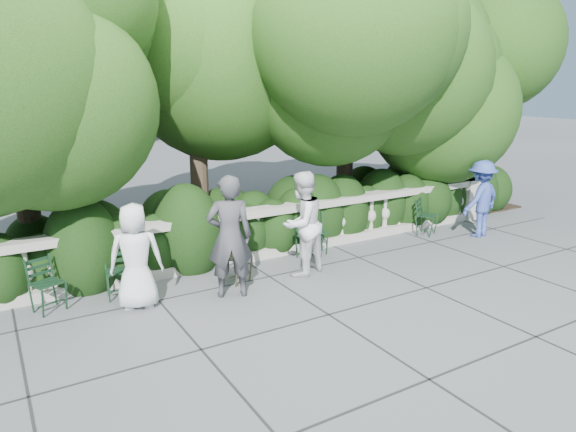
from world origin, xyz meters
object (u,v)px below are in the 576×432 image
chair_f (432,236)px  person_older_blue (481,199)px  chair_a (122,300)px  person_businessman (136,256)px  person_woman_grey (230,237)px  chair_c (318,255)px  chair_b (55,314)px  person_casual_man (302,224)px  chair_e (313,261)px  chair_weathered (243,284)px

chair_f → person_older_blue: 1.32m
chair_a → person_businessman: person_businessman is taller
person_woman_grey → chair_c: bearing=-138.9°
person_businessman → chair_b: bearing=-1.9°
person_woman_grey → person_casual_man: person_woman_grey is taller
chair_c → chair_a: bearing=-159.2°
chair_a → chair_e: bearing=8.5°
chair_a → chair_weathered: size_ratio=1.00×
chair_c → person_woman_grey: size_ratio=0.43×
chair_a → person_businessman: bearing=-56.1°
chair_weathered → person_businessman: person_businessman is taller
chair_weathered → person_casual_man: person_casual_man is taller
chair_c → chair_e: 0.33m
chair_a → person_woman_grey: size_ratio=0.43×
chair_a → person_woman_grey: person_woman_grey is taller
chair_e → person_woman_grey: person_woman_grey is taller
person_older_blue → person_casual_man: bearing=-8.3°
chair_a → person_older_blue: size_ratio=0.49×
chair_f → person_casual_man: size_ratio=0.45×
chair_a → chair_e: size_ratio=1.00×
chair_c → person_woman_grey: (-2.31, -0.92, 0.99)m
person_woman_grey → chair_f: bearing=-152.7°
chair_b → person_older_blue: person_older_blue is taller
person_businessman → person_older_blue: size_ratio=0.95×
chair_b → chair_weathered: size_ratio=1.00×
chair_weathered → person_woman_grey: person_woman_grey is taller
person_businessman → person_woman_grey: person_woman_grey is taller
chair_c → chair_e: size_ratio=1.00×
chair_e → person_businessman: (-3.45, -0.39, 0.81)m
chair_b → chair_f: size_ratio=1.00×
chair_weathered → chair_f: bearing=-18.8°
chair_a → chair_b: (-0.96, 0.03, 0.00)m
person_older_blue → person_woman_grey: bearing=-5.8°
chair_f → person_businessman: person_businessman is taller
chair_e → chair_f: same height
chair_e → person_woman_grey: 2.39m
person_businessman → chair_f: bearing=-159.3°
chair_a → person_casual_man: person_casual_man is taller
chair_c → chair_weathered: (-1.93, -0.58, 0.00)m
chair_c → chair_f: size_ratio=1.00×
chair_b → person_casual_man: bearing=-28.0°
chair_a → chair_weathered: bearing=-2.1°
chair_f → person_older_blue: person_older_blue is taller
person_businessman → person_woman_grey: bearing=-176.2°
chair_c → chair_e: bearing=-123.8°
chair_f → chair_b: bearing=152.7°
chair_b → person_businessman: size_ratio=0.52×
person_businessman → person_older_blue: (7.54, -0.12, 0.04)m
chair_weathered → person_businessman: 1.95m
chair_c → person_older_blue: size_ratio=0.49×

